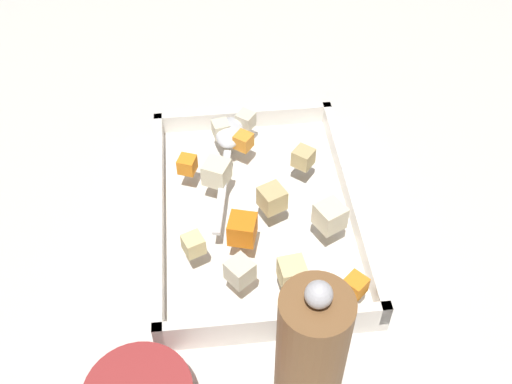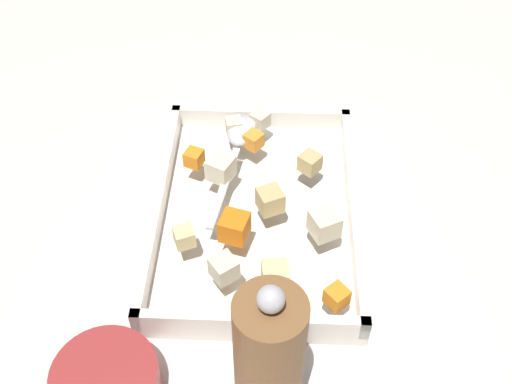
% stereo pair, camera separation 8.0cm
% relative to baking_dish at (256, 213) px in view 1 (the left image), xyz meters
% --- Properties ---
extents(ground_plane, '(4.00, 4.00, 0.00)m').
position_rel_baking_dish_xyz_m(ground_plane, '(-0.01, -0.01, -0.01)').
color(ground_plane, beige).
extents(baking_dish, '(0.38, 0.27, 0.05)m').
position_rel_baking_dish_xyz_m(baking_dish, '(0.00, 0.00, 0.00)').
color(baking_dish, white).
rests_on(baking_dish, ground_plane).
extents(carrot_chunk_under_handle, '(0.03, 0.03, 0.02)m').
position_rel_baking_dish_xyz_m(carrot_chunk_under_handle, '(-0.06, -0.09, 0.04)').
color(carrot_chunk_under_handle, orange).
rests_on(carrot_chunk_under_handle, baking_dish).
extents(carrot_chunk_far_left, '(0.03, 0.03, 0.02)m').
position_rel_baking_dish_xyz_m(carrot_chunk_far_left, '(-0.10, -0.01, 0.04)').
color(carrot_chunk_far_left, orange).
rests_on(carrot_chunk_far_left, baking_dish).
extents(carrot_chunk_back_center, '(0.04, 0.04, 0.03)m').
position_rel_baking_dish_xyz_m(carrot_chunk_back_center, '(0.07, -0.02, 0.05)').
color(carrot_chunk_back_center, orange).
rests_on(carrot_chunk_back_center, baking_dish).
extents(carrot_chunk_corner_ne, '(0.03, 0.03, 0.02)m').
position_rel_baking_dish_xyz_m(carrot_chunk_corner_ne, '(0.16, 0.10, 0.04)').
color(carrot_chunk_corner_ne, orange).
rests_on(carrot_chunk_corner_ne, baking_dish).
extents(potato_chunk_heap_side, '(0.04, 0.04, 0.03)m').
position_rel_baking_dish_xyz_m(potato_chunk_heap_side, '(0.06, 0.09, 0.05)').
color(potato_chunk_heap_side, beige).
rests_on(potato_chunk_heap_side, baking_dish).
extents(potato_chunk_corner_nw, '(0.04, 0.04, 0.03)m').
position_rel_baking_dish_xyz_m(potato_chunk_corner_nw, '(-0.06, 0.07, 0.05)').
color(potato_chunk_corner_nw, tan).
rests_on(potato_chunk_corner_nw, baking_dish).
extents(potato_chunk_heap_top, '(0.03, 0.03, 0.02)m').
position_rel_baking_dish_xyz_m(potato_chunk_heap_top, '(0.08, -0.08, 0.04)').
color(potato_chunk_heap_top, '#E0CC89').
rests_on(potato_chunk_heap_top, baking_dish).
extents(potato_chunk_far_right, '(0.03, 0.03, 0.02)m').
position_rel_baking_dish_xyz_m(potato_chunk_far_right, '(-0.13, -0.04, 0.04)').
color(potato_chunk_far_right, beige).
rests_on(potato_chunk_far_right, baking_dish).
extents(potato_chunk_near_right, '(0.04, 0.04, 0.03)m').
position_rel_baking_dish_xyz_m(potato_chunk_near_right, '(-0.04, -0.05, 0.05)').
color(potato_chunk_near_right, beige).
rests_on(potato_chunk_near_right, baking_dish).
extents(potato_chunk_near_spoon, '(0.04, 0.04, 0.03)m').
position_rel_baking_dish_xyz_m(potato_chunk_near_spoon, '(0.02, 0.02, 0.05)').
color(potato_chunk_near_spoon, tan).
rests_on(potato_chunk_near_spoon, baking_dish).
extents(potato_chunk_corner_sw, '(0.03, 0.03, 0.03)m').
position_rel_baking_dish_xyz_m(potato_chunk_corner_sw, '(0.14, 0.03, 0.05)').
color(potato_chunk_corner_sw, '#E0CC89').
rests_on(potato_chunk_corner_sw, baking_dish).
extents(parsnip_chunk_mid_left, '(0.03, 0.03, 0.02)m').
position_rel_baking_dish_xyz_m(parsnip_chunk_mid_left, '(-0.14, 0.00, 0.04)').
color(parsnip_chunk_mid_left, beige).
rests_on(parsnip_chunk_mid_left, baking_dish).
extents(parsnip_chunk_mid_right, '(0.04, 0.04, 0.03)m').
position_rel_baking_dish_xyz_m(parsnip_chunk_mid_right, '(0.13, -0.03, 0.05)').
color(parsnip_chunk_mid_right, beige).
rests_on(parsnip_chunk_mid_right, baking_dish).
extents(serving_spoon, '(0.22, 0.06, 0.02)m').
position_rel_baking_dish_xyz_m(serving_spoon, '(-0.11, -0.03, 0.04)').
color(serving_spoon, silver).
rests_on(serving_spoon, baking_dish).
extents(pepper_mill, '(0.07, 0.07, 0.23)m').
position_rel_baking_dish_xyz_m(pepper_mill, '(0.27, 0.02, 0.09)').
color(pepper_mill, brown).
rests_on(pepper_mill, ground_plane).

